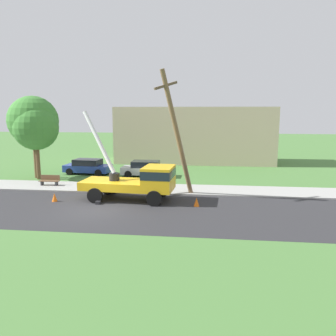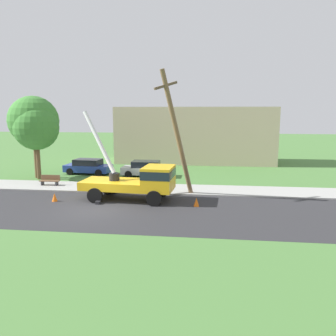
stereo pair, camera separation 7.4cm
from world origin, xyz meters
TOP-DOWN VIEW (x-y plane):
  - ground_plane at (0.00, 12.00)m, footprint 120.00×120.00m
  - road_asphalt at (0.00, 0.00)m, footprint 80.00×8.07m
  - sidewalk_strip at (0.00, 5.65)m, footprint 80.00×3.24m
  - utility_truck at (2.28, 2.39)m, footprint 6.74×3.23m
  - leaning_utility_pole at (4.64, 3.72)m, footprint 2.62×2.30m
  - traffic_cone_ahead at (6.12, 1.34)m, footprint 0.36×0.36m
  - traffic_cone_behind at (-3.33, 1.42)m, footprint 0.36×0.36m
  - parked_sedan_blue at (-4.58, 11.27)m, footprint 4.55×2.28m
  - parked_sedan_silver at (1.14, 10.73)m, footprint 4.40×2.02m
  - park_bench at (-5.74, 5.72)m, footprint 1.60×0.45m
  - roadside_tree_near at (-8.03, 8.37)m, footprint 3.88×3.88m
  - roadside_tree_far at (-8.51, 8.93)m, footprint 4.35×4.35m
  - lowrise_building_backdrop at (5.24, 20.35)m, footprint 18.00×6.00m

SIDE VIEW (x-z plane):
  - ground_plane at x=0.00m, z-range 0.00..0.00m
  - road_asphalt at x=0.00m, z-range 0.00..0.01m
  - sidewalk_strip at x=0.00m, z-range 0.00..0.10m
  - traffic_cone_ahead at x=6.12m, z-range 0.00..0.56m
  - traffic_cone_behind at x=-3.33m, z-range 0.00..0.56m
  - park_bench at x=-5.74m, z-range 0.01..0.91m
  - parked_sedan_blue at x=-4.58m, z-range 0.00..1.42m
  - parked_sedan_silver at x=1.14m, z-range 0.00..1.42m
  - utility_truck at x=2.28m, z-range -1.58..4.40m
  - lowrise_building_backdrop at x=5.24m, z-range 0.00..6.40m
  - leaning_utility_pole at x=4.64m, z-range 0.11..8.84m
  - roadside_tree_near at x=-8.03m, z-range 1.28..7.76m
  - roadside_tree_far at x=-8.51m, z-range 1.44..8.72m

